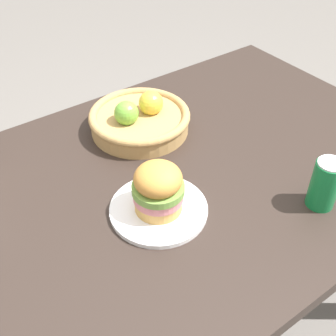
% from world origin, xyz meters
% --- Properties ---
extents(ground_plane, '(8.00, 8.00, 0.00)m').
position_xyz_m(ground_plane, '(0.00, 0.00, 0.00)').
color(ground_plane, slate).
extents(dining_table, '(1.40, 0.90, 0.75)m').
position_xyz_m(dining_table, '(0.00, 0.00, 0.65)').
color(dining_table, '#2D231E').
rests_on(dining_table, ground_plane).
extents(plate, '(0.23, 0.23, 0.01)m').
position_xyz_m(plate, '(-0.11, -0.08, 0.76)').
color(plate, white).
rests_on(plate, dining_table).
extents(sandwich, '(0.12, 0.12, 0.12)m').
position_xyz_m(sandwich, '(-0.11, -0.08, 0.82)').
color(sandwich, tan).
rests_on(sandwich, plate).
extents(soda_can, '(0.07, 0.07, 0.13)m').
position_xyz_m(soda_can, '(0.21, -0.28, 0.81)').
color(soda_can, '#147238').
rests_on(soda_can, dining_table).
extents(fruit_basket, '(0.29, 0.29, 0.11)m').
position_xyz_m(fruit_basket, '(0.03, 0.22, 0.79)').
color(fruit_basket, tan).
rests_on(fruit_basket, dining_table).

